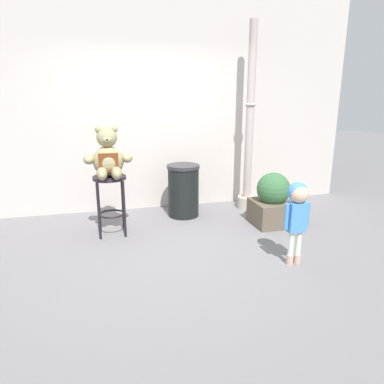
{
  "coord_description": "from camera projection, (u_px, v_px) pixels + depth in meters",
  "views": [
    {
      "loc": [
        -0.69,
        -3.65,
        1.73
      ],
      "look_at": [
        0.28,
        0.15,
        0.65
      ],
      "focal_mm": 32.8,
      "sensor_mm": 36.0,
      "label": 1
    }
  ],
  "objects": [
    {
      "name": "building_wall",
      "position": [
        147.0,
        100.0,
        5.33
      ],
      "size": [
        6.54,
        0.3,
        3.32
      ],
      "primitive_type": "cube",
      "color": "beige",
      "rests_on": "ground_plane"
    },
    {
      "name": "lamppost",
      "position": [
        249.0,
        139.0,
        5.33
      ],
      "size": [
        0.28,
        0.28,
        2.76
      ],
      "color": "#B6AD9E",
      "rests_on": "ground_plane"
    },
    {
      "name": "planter_with_shrub",
      "position": [
        273.0,
        201.0,
        4.8
      ],
      "size": [
        0.53,
        0.53,
        0.73
      ],
      "color": "brown",
      "rests_on": "ground_plane"
    },
    {
      "name": "bar_stool_with_teddy",
      "position": [
        110.0,
        193.0,
        4.41
      ],
      "size": [
        0.41,
        0.41,
        0.76
      ],
      "color": "#2A212F",
      "rests_on": "ground_plane"
    },
    {
      "name": "teddy_bear",
      "position": [
        108.0,
        158.0,
        4.27
      ],
      "size": [
        0.59,
        0.53,
        0.63
      ],
      "color": "#978D64",
      "rests_on": "bar_stool_with_teddy"
    },
    {
      "name": "ground_plane",
      "position": [
        172.0,
        251.0,
        4.03
      ],
      "size": [
        24.0,
        24.0,
        0.0
      ],
      "primitive_type": "plane",
      "color": "slate"
    },
    {
      "name": "trash_bin",
      "position": [
        183.0,
        190.0,
        5.14
      ],
      "size": [
        0.47,
        0.47,
        0.77
      ],
      "color": "black",
      "rests_on": "ground_plane"
    },
    {
      "name": "child_walking",
      "position": [
        297.0,
        206.0,
        3.57
      ],
      "size": [
        0.28,
        0.22,
        0.89
      ],
      "rotation": [
        0.0,
        0.0,
        1.48
      ],
      "color": "#CAA391",
      "rests_on": "ground_plane"
    }
  ]
}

